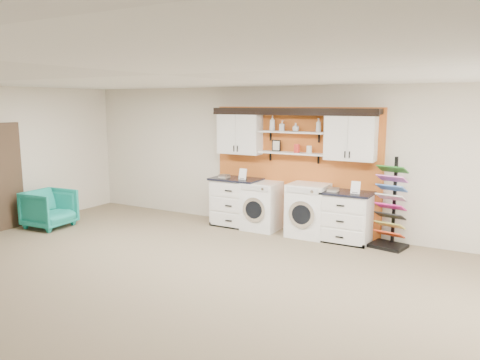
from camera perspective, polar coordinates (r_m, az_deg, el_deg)
The scene contains 22 objects.
floor at distance 6.15m, azimuth -8.45°, elevation -14.44°, with size 10.00×10.00×0.00m, color #806E56.
ceiling at distance 5.64m, azimuth -9.15°, elevation 12.57°, with size 10.00×10.00×0.00m, color white.
wall_back at distance 9.18m, azimuth 6.81°, elevation 2.58°, with size 10.00×10.00×0.00m, color beige.
accent_panel at distance 9.17m, azimuth 6.70°, elevation 1.32°, with size 3.40×0.07×2.40m, color #C05D20.
upper_cabinet_left at distance 9.44m, azimuth 0.01°, elevation 5.76°, with size 0.90×0.35×0.84m.
upper_cabinet_right at distance 8.57m, azimuth 13.35°, elevation 5.14°, with size 0.90×0.35×0.84m.
shelf_lower at distance 8.98m, azimuth 6.33°, elevation 3.28°, with size 1.32×0.28×0.03m, color white.
shelf_upper at distance 8.95m, azimuth 6.38°, elevation 5.82°, with size 1.32×0.28×0.03m, color white.
crown_molding at distance 8.94m, azimuth 6.46°, elevation 8.37°, with size 3.30×0.41×0.13m.
picture_frame at distance 9.15m, azimuth 4.44°, elevation 4.20°, with size 0.18×0.02×0.22m.
canister_red at distance 8.93m, azimuth 6.93°, elevation 3.84°, with size 0.11×0.11×0.16m, color red.
canister_cream at distance 8.84m, azimuth 8.43°, elevation 3.69°, with size 0.10×0.10×0.14m, color silver.
base_cabinet_left at distance 9.50m, azimuth -0.44°, elevation -2.69°, with size 1.00×0.66×0.98m.
base_cabinet_right at distance 8.64m, azimuth 12.71°, elevation -4.37°, with size 0.93×0.66×0.91m.
washer at distance 9.23m, azimuth 2.67°, elevation -3.15°, with size 0.68×0.71×0.95m.
dryer at distance 8.85m, azimuth 8.32°, elevation -3.64°, with size 0.71×0.71×0.99m.
sample_rack at distance 8.48m, azimuth 17.82°, elevation -4.49°, with size 0.65×0.58×1.57m.
armchair at distance 10.14m, azimuth -22.22°, elevation -3.26°, with size 0.81×0.83×0.76m, color #159182.
soap_bottle_a at distance 9.11m, azimuth 3.97°, elevation 6.93°, with size 0.11×0.11×0.29m, color silver.
soap_bottle_b at distance 9.03m, azimuth 5.15°, elevation 6.59°, with size 0.09×0.09×0.20m, color silver.
soap_bottle_c at distance 8.92m, azimuth 6.81°, elevation 6.41°, with size 0.12×0.12×0.16m, color silver.
soap_bottle_d at distance 8.75m, azimuth 9.55°, elevation 6.61°, with size 0.10×0.10×0.26m, color silver.
Camera 1 is at (3.49, -4.42, 2.47)m, focal length 35.00 mm.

